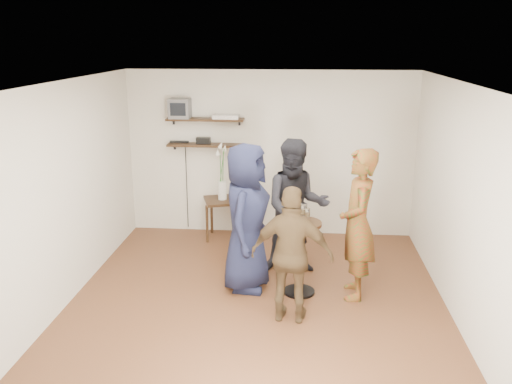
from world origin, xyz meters
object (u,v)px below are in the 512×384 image
dvd_deck (226,117)px  person_plaid (358,224)px  drinks_table (300,248)px  person_navy (246,218)px  person_dark (296,207)px  crt_monitor (180,108)px  person_brown (292,255)px  side_table (223,206)px  radio (203,141)px

dvd_deck → person_plaid: 2.93m
drinks_table → person_navy: (-0.67, 0.11, 0.33)m
dvd_deck → person_dark: 2.03m
dvd_deck → drinks_table: (1.18, -2.05, -1.30)m
crt_monitor → person_dark: bearing=-36.9°
drinks_table → person_brown: size_ratio=0.60×
person_dark → person_navy: (-0.61, -0.56, 0.02)m
crt_monitor → side_table: (0.67, -0.22, -1.48)m
person_plaid → person_navy: size_ratio=0.99×
dvd_deck → person_brown: 3.14m
drinks_table → person_dark: person_dark is taller
crt_monitor → radio: 0.61m
drinks_table → dvd_deck: bearing=119.9°
radio → dvd_deck: bearing=0.0°
person_dark → person_plaid: bearing=-47.8°
dvd_deck → drinks_table: size_ratio=0.43×
radio → side_table: (0.32, -0.22, -0.98)m
radio → drinks_table: bearing=-53.1°
side_table → drinks_table: bearing=-56.2°
radio → drinks_table: size_ratio=0.24×
radio → person_plaid: size_ratio=0.12×
person_plaid → person_navy: 1.35m
dvd_deck → person_dark: (1.12, -1.37, -0.99)m
side_table → person_navy: 1.84m
radio → person_navy: (0.87, -1.94, -0.59)m
person_plaid → person_brown: bearing=-48.5°
dvd_deck → person_plaid: size_ratio=0.22×
crt_monitor → person_brown: 3.49m
radio → person_brown: bearing=-61.9°
radio → side_table: bearing=-35.2°
dvd_deck → drinks_table: bearing=-60.1°
side_table → radio: bearing=144.8°
person_brown → drinks_table: bearing=-90.0°
side_table → person_dark: person_dark is taller
person_plaid → radio: bearing=-132.5°
person_dark → dvd_deck: bearing=123.8°
drinks_table → person_navy: 0.76m
person_plaid → person_dark: bearing=-132.2°
drinks_table → person_navy: person_navy is taller
person_dark → drinks_table: bearing=-90.0°
person_navy → person_brown: person_navy is taller
side_table → person_brown: 2.75m
person_dark → person_navy: size_ratio=0.98×
crt_monitor → dvd_deck: (0.71, 0.00, -0.12)m
drinks_table → person_plaid: (0.68, -0.00, 0.32)m
dvd_deck → person_brown: (1.09, -2.72, -1.12)m
crt_monitor → person_navy: (1.22, -1.94, -1.09)m
dvd_deck → person_plaid: (1.86, -2.05, -0.98)m
drinks_table → radio: bearing=126.9°
person_brown → side_table: bearing=-58.2°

